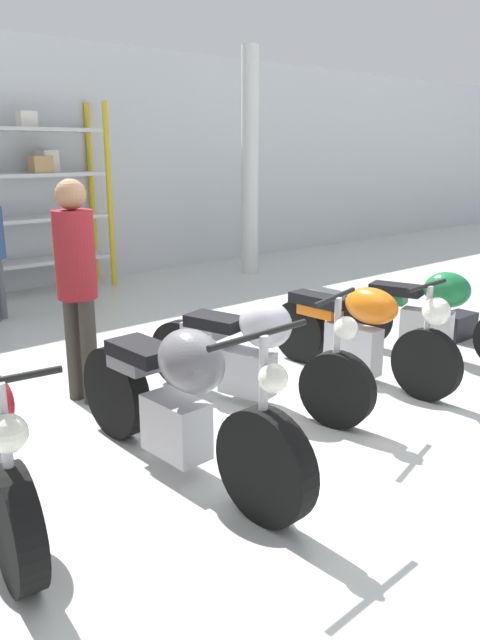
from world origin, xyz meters
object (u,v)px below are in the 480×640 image
motorcycle_orange (360,331)px  person_near_rack (76,273)px  motorcycle_grey (180,402)px  toolbox (457,326)px  motorcycle_silver (253,352)px  motorcycle_green (433,314)px

motorcycle_orange → person_near_rack: size_ratio=1.09×
motorcycle_grey → toolbox: 4.11m
motorcycle_grey → toolbox: bearing=93.5°
motorcycle_silver → toolbox: bearing=73.3°
toolbox → person_near_rack: bearing=164.8°
motorcycle_orange → toolbox: 1.87m
motorcycle_orange → toolbox: bearing=89.1°
motorcycle_orange → toolbox: (1.84, 0.09, -0.31)m
motorcycle_green → person_near_rack: (-3.18, 1.26, 0.63)m
motorcycle_silver → person_near_rack: size_ratio=1.14×
motorcycle_orange → motorcycle_grey: bearing=-85.0°
person_near_rack → motorcycle_green: bearing=142.1°
motorcycle_green → motorcycle_silver: bearing=-115.3°
motorcycle_silver → person_near_rack: bearing=-148.8°
motorcycle_grey → motorcycle_orange: 2.25m
motorcycle_orange → toolbox: size_ratio=4.53×
motorcycle_silver → person_near_rack: (-1.02, 0.98, 0.63)m
motorcycle_grey → motorcycle_silver: bearing=113.2°
motorcycle_green → toolbox: (0.81, 0.18, -0.31)m
person_near_rack → motorcycle_orange: bearing=135.0°
motorcycle_silver → motorcycle_orange: bearing=65.5°
person_near_rack → motorcycle_grey: bearing=70.6°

